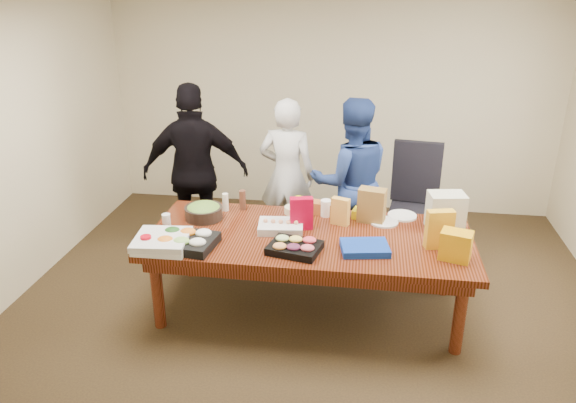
% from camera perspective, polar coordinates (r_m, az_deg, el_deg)
% --- Properties ---
extents(floor, '(5.50, 5.00, 0.02)m').
position_cam_1_polar(floor, '(5.20, 2.11, -11.02)').
color(floor, '#47301E').
rests_on(floor, ground).
extents(wall_back, '(5.50, 0.04, 2.70)m').
position_cam_1_polar(wall_back, '(6.99, 4.55, 9.98)').
color(wall_back, beige).
rests_on(wall_back, floor).
extents(wall_front, '(5.50, 0.04, 2.70)m').
position_cam_1_polar(wall_front, '(2.40, -4.24, -16.67)').
color(wall_front, beige).
rests_on(wall_front, floor).
extents(wall_left, '(0.04, 5.00, 2.70)m').
position_cam_1_polar(wall_left, '(5.57, -27.13, 4.25)').
color(wall_left, beige).
rests_on(wall_left, floor).
extents(conference_table, '(2.80, 1.20, 0.75)m').
position_cam_1_polar(conference_table, '(5.00, 2.17, -7.34)').
color(conference_table, '#4C1C0F').
rests_on(conference_table, floor).
extents(office_chair, '(0.68, 0.68, 1.20)m').
position_cam_1_polar(office_chair, '(5.86, 12.96, -0.80)').
color(office_chair, black).
rests_on(office_chair, floor).
extents(person_center, '(0.65, 0.46, 1.68)m').
position_cam_1_polar(person_center, '(5.95, -0.09, 2.68)').
color(person_center, silver).
rests_on(person_center, floor).
extents(person_right, '(0.97, 0.83, 1.74)m').
position_cam_1_polar(person_right, '(5.73, 6.47, 2.04)').
color(person_right, navy).
rests_on(person_right, floor).
extents(person_left, '(1.15, 0.64, 1.86)m').
position_cam_1_polar(person_left, '(5.87, -9.47, 2.99)').
color(person_left, black).
rests_on(person_left, floor).
extents(veggie_tray, '(0.54, 0.45, 0.08)m').
position_cam_1_polar(veggie_tray, '(4.70, -10.53, -4.10)').
color(veggie_tray, black).
rests_on(veggie_tray, conference_table).
extents(fruit_tray, '(0.47, 0.40, 0.06)m').
position_cam_1_polar(fruit_tray, '(4.54, 0.69, -4.78)').
color(fruit_tray, black).
rests_on(fruit_tray, conference_table).
extents(sheet_cake, '(0.42, 0.33, 0.07)m').
position_cam_1_polar(sheet_cake, '(4.90, -0.75, -2.58)').
color(sheet_cake, silver).
rests_on(sheet_cake, conference_table).
extents(salad_bowl, '(0.40, 0.40, 0.11)m').
position_cam_1_polar(salad_bowl, '(5.18, -8.65, -1.13)').
color(salad_bowl, black).
rests_on(salad_bowl, conference_table).
extents(chip_bag_blue, '(0.43, 0.35, 0.06)m').
position_cam_1_polar(chip_bag_blue, '(4.59, 7.89, -4.73)').
color(chip_bag_blue, '#0F34A1').
rests_on(chip_bag_blue, conference_table).
extents(chip_bag_red, '(0.22, 0.13, 0.29)m').
position_cam_1_polar(chip_bag_red, '(4.88, 1.39, -1.23)').
color(chip_bag_red, '#AB0024').
rests_on(chip_bag_red, conference_table).
extents(chip_bag_yellow, '(0.23, 0.14, 0.33)m').
position_cam_1_polar(chip_bag_yellow, '(4.71, 15.28, -2.77)').
color(chip_bag_yellow, gold).
rests_on(chip_bag_yellow, conference_table).
extents(chip_bag_orange, '(0.18, 0.12, 0.25)m').
position_cam_1_polar(chip_bag_orange, '(5.00, 5.39, -1.02)').
color(chip_bag_orange, gold).
rests_on(chip_bag_orange, conference_table).
extents(mayo_jar, '(0.10, 0.10, 0.16)m').
position_cam_1_polar(mayo_jar, '(5.18, 3.92, -0.67)').
color(mayo_jar, white).
rests_on(mayo_jar, conference_table).
extents(mustard_bottle, '(0.08, 0.08, 0.19)m').
position_cam_1_polar(mustard_bottle, '(5.17, 1.09, -0.48)').
color(mustard_bottle, '#E4EA02').
rests_on(mustard_bottle, conference_table).
extents(dressing_bottle, '(0.06, 0.06, 0.19)m').
position_cam_1_polar(dressing_bottle, '(5.32, -4.69, 0.16)').
color(dressing_bottle, brown).
rests_on(dressing_bottle, conference_table).
extents(ranch_bottle, '(0.06, 0.06, 0.17)m').
position_cam_1_polar(ranch_bottle, '(5.31, -6.44, -0.06)').
color(ranch_bottle, white).
rests_on(ranch_bottle, conference_table).
extents(banana_bunch, '(0.27, 0.19, 0.08)m').
position_cam_1_polar(banana_bunch, '(5.18, 8.03, -1.29)').
color(banana_bunch, yellow).
rests_on(banana_bunch, conference_table).
extents(bread_loaf, '(0.31, 0.17, 0.12)m').
position_cam_1_polar(bread_loaf, '(5.24, 3.17, -0.62)').
color(bread_loaf, '#A15426').
rests_on(bread_loaf, conference_table).
extents(kraft_bag, '(0.27, 0.19, 0.32)m').
position_cam_1_polar(kraft_bag, '(5.08, 8.60, -0.40)').
color(kraft_bag, olive).
rests_on(kraft_bag, conference_table).
extents(red_cup, '(0.10, 0.10, 0.12)m').
position_cam_1_polar(red_cup, '(4.71, -14.35, -4.12)').
color(red_cup, '#BC0415').
rests_on(red_cup, conference_table).
extents(clear_cup_a, '(0.08, 0.08, 0.11)m').
position_cam_1_polar(clear_cup_a, '(4.79, -10.24, -3.32)').
color(clear_cup_a, silver).
rests_on(clear_cup_a, conference_table).
extents(clear_cup_b, '(0.09, 0.09, 0.10)m').
position_cam_1_polar(clear_cup_b, '(5.11, -12.39, -1.83)').
color(clear_cup_b, white).
rests_on(clear_cup_b, conference_table).
extents(pizza_box_lower, '(0.44, 0.44, 0.05)m').
position_cam_1_polar(pizza_box_lower, '(4.73, -12.59, -4.26)').
color(pizza_box_lower, white).
rests_on(pizza_box_lower, conference_table).
extents(pizza_box_upper, '(0.47, 0.47, 0.05)m').
position_cam_1_polar(pizza_box_upper, '(4.70, -12.85, -3.81)').
color(pizza_box_upper, silver).
rests_on(pizza_box_upper, pizza_box_lower).
extents(plate_a, '(0.33, 0.33, 0.01)m').
position_cam_1_polar(plate_a, '(5.13, 9.82, -2.08)').
color(plate_a, silver).
rests_on(plate_a, conference_table).
extents(plate_b, '(0.32, 0.32, 0.02)m').
position_cam_1_polar(plate_b, '(5.29, 11.65, -1.43)').
color(plate_b, white).
rests_on(plate_b, conference_table).
extents(dip_bowl_a, '(0.17, 0.17, 0.06)m').
position_cam_1_polar(dip_bowl_a, '(5.14, 8.65, -1.64)').
color(dip_bowl_a, beige).
rests_on(dip_bowl_a, conference_table).
extents(dip_bowl_b, '(0.20, 0.20, 0.07)m').
position_cam_1_polar(dip_bowl_b, '(5.24, 0.53, -0.87)').
color(dip_bowl_b, '#F5EABC').
rests_on(dip_bowl_b, conference_table).
extents(grocery_bag_white, '(0.34, 0.27, 0.33)m').
position_cam_1_polar(grocery_bag_white, '(5.07, 15.90, -0.98)').
color(grocery_bag_white, beige).
rests_on(grocery_bag_white, conference_table).
extents(grocery_bag_yellow, '(0.27, 0.23, 0.24)m').
position_cam_1_polar(grocery_bag_yellow, '(4.58, 16.86, -4.35)').
color(grocery_bag_yellow, orange).
rests_on(grocery_bag_yellow, conference_table).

